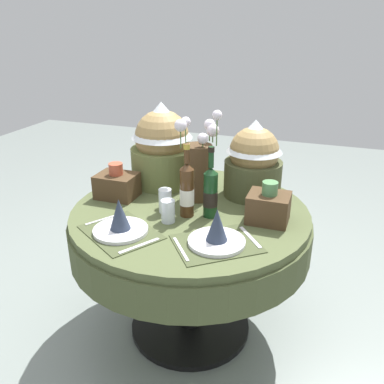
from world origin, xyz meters
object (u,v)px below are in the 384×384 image
object	(u,v)px
gift_tub_back_right	(254,157)
place_setting_right	(217,234)
tumbler_mid	(165,201)
dining_table	(190,234)
wine_bottle_centre	(210,192)
woven_basket_side_left	(117,185)
gift_tub_back_left	(162,142)
flower_vase	(199,165)
place_setting_left	(120,223)
wine_bottle_left	(187,190)
woven_basket_side_right	(268,207)
tumbler_near_left	(168,211)

from	to	relation	value
gift_tub_back_right	place_setting_right	bearing A→B (deg)	-93.12
place_setting_right	tumbler_mid	xyz separation A→B (m)	(-0.32, 0.21, 0.01)
dining_table	wine_bottle_centre	size ratio (longest dim) A/B	3.48
place_setting_right	woven_basket_side_left	xyz separation A→B (m)	(-0.63, 0.30, 0.02)
wine_bottle_centre	gift_tub_back_left	size ratio (longest dim) A/B	0.74
place_setting_right	woven_basket_side_left	distance (m)	0.70
wine_bottle_centre	flower_vase	bearing A→B (deg)	123.09
flower_vase	place_setting_right	bearing A→B (deg)	-62.50
dining_table	place_setting_left	xyz separation A→B (m)	(-0.21, -0.33, 0.18)
dining_table	wine_bottle_left	distance (m)	0.28
place_setting_left	woven_basket_side_right	xyz separation A→B (m)	(0.59, 0.32, 0.03)
tumbler_mid	woven_basket_side_left	size ratio (longest dim) A/B	0.58
tumbler_near_left	gift_tub_back_left	xyz separation A→B (m)	(-0.21, 0.44, 0.18)
tumbler_near_left	woven_basket_side_right	xyz separation A→B (m)	(0.43, 0.16, 0.02)
place_setting_left	dining_table	bearing A→B (deg)	57.69
place_setting_right	tumbler_mid	distance (m)	0.38
dining_table	woven_basket_side_right	distance (m)	0.44
dining_table	woven_basket_side_right	xyz separation A→B (m)	(0.38, -0.00, 0.21)
wine_bottle_left	tumbler_near_left	size ratio (longest dim) A/B	3.29
wine_bottle_left	wine_bottle_centre	world-z (taller)	wine_bottle_left
wine_bottle_left	gift_tub_back_right	world-z (taller)	gift_tub_back_right
dining_table	flower_vase	bearing A→B (deg)	91.48
gift_tub_back_left	woven_basket_side_left	world-z (taller)	gift_tub_back_left
gift_tub_back_left	dining_table	bearing A→B (deg)	-47.05
place_setting_right	gift_tub_back_left	xyz separation A→B (m)	(-0.48, 0.56, 0.19)
woven_basket_side_right	gift_tub_back_left	bearing A→B (deg)	156.11
dining_table	gift_tub_back_left	bearing A→B (deg)	132.95
gift_tub_back_left	woven_basket_side_left	bearing A→B (deg)	-118.80
place_setting_left	gift_tub_back_left	bearing A→B (deg)	95.44
wine_bottle_centre	woven_basket_side_right	bearing A→B (deg)	7.76
place_setting_left	flower_vase	xyz separation A→B (m)	(0.20, 0.47, 0.13)
place_setting_right	tumbler_mid	bearing A→B (deg)	146.28
flower_vase	gift_tub_back_left	distance (m)	0.30
place_setting_right	wine_bottle_centre	distance (m)	0.27
place_setting_left	wine_bottle_left	world-z (taller)	wine_bottle_left
wine_bottle_left	dining_table	bearing A→B (deg)	97.74
dining_table	gift_tub_back_right	size ratio (longest dim) A/B	2.95
gift_tub_back_left	gift_tub_back_right	distance (m)	0.51
tumbler_near_left	woven_basket_side_right	distance (m)	0.46
dining_table	place_setting_left	bearing A→B (deg)	-122.31
woven_basket_side_left	tumbler_mid	bearing A→B (deg)	-15.48
place_setting_right	place_setting_left	bearing A→B (deg)	-173.98
flower_vase	tumbler_near_left	distance (m)	0.33
place_setting_right	woven_basket_side_right	distance (m)	0.32
dining_table	wine_bottle_left	bearing A→B (deg)	-82.26
wine_bottle_centre	gift_tub_back_right	xyz separation A→B (m)	(0.13, 0.32, 0.09)
tumbler_mid	gift_tub_back_left	size ratio (longest dim) A/B	0.26
place_setting_right	gift_tub_back_right	xyz separation A→B (m)	(0.03, 0.56, 0.16)
place_setting_left	flower_vase	size ratio (longest dim) A/B	0.92
woven_basket_side_right	woven_basket_side_left	bearing A→B (deg)	178.57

